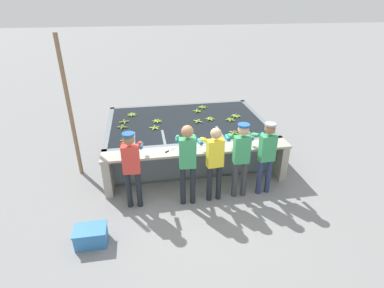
{
  "coord_description": "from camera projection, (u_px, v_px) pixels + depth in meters",
  "views": [
    {
      "loc": [
        -1.11,
        -5.34,
        3.84
      ],
      "look_at": [
        0.0,
        1.02,
        0.63
      ],
      "focal_mm": 28.0,
      "sensor_mm": 36.0,
      "label": 1
    }
  ],
  "objects": [
    {
      "name": "ground_plane",
      "position": [
        200.0,
        190.0,
        6.59
      ],
      "size": [
        80.0,
        80.0,
        0.0
      ],
      "primitive_type": "plane",
      "color": "gray",
      "rests_on": "ground"
    },
    {
      "name": "wash_tank",
      "position": [
        187.0,
        137.0,
        8.02
      ],
      "size": [
        4.08,
        2.81,
        0.9
      ],
      "color": "slate",
      "rests_on": "ground"
    },
    {
      "name": "work_ledge",
      "position": [
        198.0,
        160.0,
        6.51
      ],
      "size": [
        4.08,
        0.45,
        0.9
      ],
      "color": "#A8A393",
      "rests_on": "ground"
    },
    {
      "name": "worker_0",
      "position": [
        131.0,
        163.0,
        5.68
      ],
      "size": [
        0.44,
        0.73,
        1.62
      ],
      "color": "#1E2328",
      "rests_on": "ground"
    },
    {
      "name": "worker_1",
      "position": [
        187.0,
        158.0,
        5.75
      ],
      "size": [
        0.44,
        0.73,
        1.73
      ],
      "color": "#1E2328",
      "rests_on": "ground"
    },
    {
      "name": "worker_2",
      "position": [
        214.0,
        158.0,
        5.9
      ],
      "size": [
        0.45,
        0.72,
        1.62
      ],
      "color": "#1E2328",
      "rests_on": "ground"
    },
    {
      "name": "worker_3",
      "position": [
        241.0,
        153.0,
        6.0
      ],
      "size": [
        0.41,
        0.72,
        1.65
      ],
      "color": "#38383D",
      "rests_on": "ground"
    },
    {
      "name": "worker_4",
      "position": [
        266.0,
        152.0,
        6.11
      ],
      "size": [
        0.43,
        0.72,
        1.62
      ],
      "color": "navy",
      "rests_on": "ground"
    },
    {
      "name": "banana_bunch_floating_0",
      "position": [
        157.0,
        121.0,
        7.77
      ],
      "size": [
        0.28,
        0.28,
        0.08
      ],
      "color": "#8CB738",
      "rests_on": "wash_tank"
    },
    {
      "name": "banana_bunch_floating_1",
      "position": [
        122.0,
        127.0,
        7.42
      ],
      "size": [
        0.28,
        0.28,
        0.08
      ],
      "color": "#75A333",
      "rests_on": "wash_tank"
    },
    {
      "name": "banana_bunch_floating_2",
      "position": [
        234.0,
        133.0,
        7.1
      ],
      "size": [
        0.24,
        0.24,
        0.08
      ],
      "color": "#75A333",
      "rests_on": "wash_tank"
    },
    {
      "name": "banana_bunch_floating_3",
      "position": [
        132.0,
        115.0,
        8.19
      ],
      "size": [
        0.28,
        0.28,
        0.08
      ],
      "color": "#9EC642",
      "rests_on": "wash_tank"
    },
    {
      "name": "banana_bunch_floating_4",
      "position": [
        126.0,
        141.0,
        6.73
      ],
      "size": [
        0.28,
        0.28,
        0.08
      ],
      "color": "#8CB738",
      "rests_on": "wash_tank"
    },
    {
      "name": "banana_bunch_floating_5",
      "position": [
        198.0,
        111.0,
        8.45
      ],
      "size": [
        0.28,
        0.27,
        0.08
      ],
      "color": "#8CB738",
      "rests_on": "wash_tank"
    },
    {
      "name": "banana_bunch_floating_6",
      "position": [
        230.0,
        120.0,
        7.86
      ],
      "size": [
        0.27,
        0.28,
        0.08
      ],
      "color": "#8CB738",
      "rests_on": "wash_tank"
    },
    {
      "name": "banana_bunch_floating_7",
      "position": [
        210.0,
        119.0,
        7.91
      ],
      "size": [
        0.28,
        0.28,
        0.08
      ],
      "color": "#93BC3D",
      "rests_on": "wash_tank"
    },
    {
      "name": "banana_bunch_floating_8",
      "position": [
        203.0,
        107.0,
        8.74
      ],
      "size": [
        0.28,
        0.28,
        0.08
      ],
      "color": "#7FAD33",
      "rests_on": "wash_tank"
    },
    {
      "name": "banana_bunch_floating_9",
      "position": [
        198.0,
        121.0,
        7.76
      ],
      "size": [
        0.24,
        0.24,
        0.08
      ],
      "color": "#9EC642",
      "rests_on": "wash_tank"
    },
    {
      "name": "banana_bunch_floating_10",
      "position": [
        155.0,
        128.0,
        7.38
      ],
      "size": [
        0.28,
        0.27,
        0.08
      ],
      "color": "#9EC642",
      "rests_on": "wash_tank"
    },
    {
      "name": "banana_bunch_floating_11",
      "position": [
        236.0,
        116.0,
        8.11
      ],
      "size": [
        0.28,
        0.28,
        0.08
      ],
      "color": "#93BC3D",
      "rests_on": "wash_tank"
    },
    {
      "name": "banana_bunch_floating_12",
      "position": [
        124.0,
        122.0,
        7.74
      ],
      "size": [
        0.28,
        0.28,
        0.08
      ],
      "color": "#93BC3D",
      "rests_on": "wash_tank"
    },
    {
      "name": "banana_bunch_ledge_0",
      "position": [
        271.0,
        141.0,
        6.68
      ],
      "size": [
        0.28,
        0.28,
        0.08
      ],
      "color": "#9EC642",
      "rests_on": "work_ledge"
    },
    {
      "name": "knife_0",
      "position": [
        169.0,
        150.0,
        6.32
      ],
      "size": [
        0.28,
        0.25,
        0.02
      ],
      "color": "silver",
      "rests_on": "work_ledge"
    },
    {
      "name": "knife_1",
      "position": [
        197.0,
        147.0,
        6.45
      ],
      "size": [
        0.33,
        0.18,
        0.02
      ],
      "color": "silver",
      "rests_on": "work_ledge"
    },
    {
      "name": "crate",
      "position": [
        91.0,
        236.0,
        5.1
      ],
      "size": [
        0.55,
        0.39,
        0.32
      ],
      "color": "#3375B7",
      "rests_on": "ground"
    },
    {
      "name": "support_post_left",
      "position": [
        70.0,
        110.0,
        6.52
      ],
      "size": [
        0.09,
        0.09,
        3.2
      ],
      "color": "#846647",
      "rests_on": "ground"
    }
  ]
}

